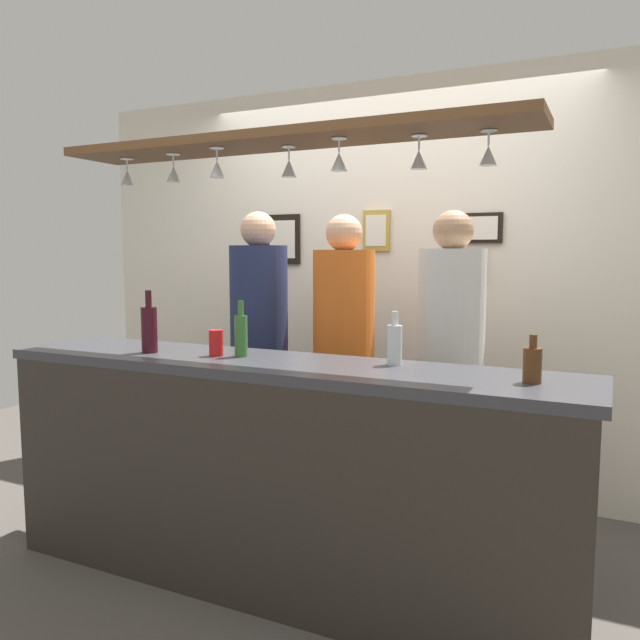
{
  "coord_description": "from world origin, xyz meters",
  "views": [
    {
      "loc": [
        1.34,
        -2.7,
        1.51
      ],
      "look_at": [
        0.0,
        0.1,
        1.17
      ],
      "focal_mm": 34.63,
      "sensor_mm": 36.0,
      "label": 1
    }
  ],
  "objects_px": {
    "person_left_navy_shirt": "(259,330)",
    "picture_frame_crest": "(376,231)",
    "drink_can": "(216,343)",
    "person_right_white_patterned_shirt": "(451,345)",
    "bottle_wine_dark_red": "(149,328)",
    "picture_frame_upper_small": "(484,228)",
    "picture_frame_lower_pair": "(460,267)",
    "picture_frame_caricature": "(283,239)",
    "bottle_beer_brown_stubby": "(532,364)",
    "bottle_soda_clear": "(395,343)",
    "bottle_beer_green_import": "(241,334)",
    "person_middle_orange_shirt": "(343,339)"
  },
  "relations": [
    {
      "from": "person_left_navy_shirt",
      "to": "picture_frame_crest",
      "type": "bearing_deg",
      "value": 53.3
    },
    {
      "from": "drink_can",
      "to": "picture_frame_crest",
      "type": "bearing_deg",
      "value": 79.37
    },
    {
      "from": "person_right_white_patterned_shirt",
      "to": "drink_can",
      "type": "relative_size",
      "value": 14.15
    },
    {
      "from": "bottle_wine_dark_red",
      "to": "person_right_white_patterned_shirt",
      "type": "bearing_deg",
      "value": 32.72
    },
    {
      "from": "picture_frame_upper_small",
      "to": "bottle_wine_dark_red",
      "type": "bearing_deg",
      "value": -131.32
    },
    {
      "from": "person_right_white_patterned_shirt",
      "to": "picture_frame_lower_pair",
      "type": "height_order",
      "value": "person_right_white_patterned_shirt"
    },
    {
      "from": "picture_frame_lower_pair",
      "to": "picture_frame_crest",
      "type": "relative_size",
      "value": 1.15
    },
    {
      "from": "person_right_white_patterned_shirt",
      "to": "picture_frame_upper_small",
      "type": "xyz_separation_m",
      "value": [
        0.03,
        0.65,
        0.62
      ]
    },
    {
      "from": "picture_frame_caricature",
      "to": "person_left_navy_shirt",
      "type": "bearing_deg",
      "value": -73.11
    },
    {
      "from": "drink_can",
      "to": "picture_frame_crest",
      "type": "height_order",
      "value": "picture_frame_crest"
    },
    {
      "from": "bottle_beer_brown_stubby",
      "to": "picture_frame_crest",
      "type": "bearing_deg",
      "value": 128.91
    },
    {
      "from": "bottle_beer_brown_stubby",
      "to": "picture_frame_lower_pair",
      "type": "bearing_deg",
      "value": 112.92
    },
    {
      "from": "person_left_navy_shirt",
      "to": "bottle_beer_brown_stubby",
      "type": "distance_m",
      "value": 1.79
    },
    {
      "from": "person_right_white_patterned_shirt",
      "to": "bottle_soda_clear",
      "type": "relative_size",
      "value": 7.51
    },
    {
      "from": "drink_can",
      "to": "picture_frame_upper_small",
      "type": "distance_m",
      "value": 1.78
    },
    {
      "from": "picture_frame_upper_small",
      "to": "bottle_beer_green_import",
      "type": "bearing_deg",
      "value": -121.13
    },
    {
      "from": "picture_frame_lower_pair",
      "to": "person_left_navy_shirt",
      "type": "bearing_deg",
      "value": -147.58
    },
    {
      "from": "person_middle_orange_shirt",
      "to": "bottle_wine_dark_red",
      "type": "bearing_deg",
      "value": -129.21
    },
    {
      "from": "bottle_beer_brown_stubby",
      "to": "bottle_soda_clear",
      "type": "bearing_deg",
      "value": 166.55
    },
    {
      "from": "person_middle_orange_shirt",
      "to": "picture_frame_upper_small",
      "type": "xyz_separation_m",
      "value": [
        0.63,
        0.65,
        0.62
      ]
    },
    {
      "from": "person_middle_orange_shirt",
      "to": "picture_frame_crest",
      "type": "xyz_separation_m",
      "value": [
        -0.05,
        0.65,
        0.62
      ]
    },
    {
      "from": "picture_frame_lower_pair",
      "to": "picture_frame_caricature",
      "type": "bearing_deg",
      "value": 180.0
    },
    {
      "from": "bottle_wine_dark_red",
      "to": "drink_can",
      "type": "relative_size",
      "value": 2.46
    },
    {
      "from": "picture_frame_crest",
      "to": "person_left_navy_shirt",
      "type": "bearing_deg",
      "value": -126.7
    },
    {
      "from": "bottle_beer_brown_stubby",
      "to": "picture_frame_crest",
      "type": "xyz_separation_m",
      "value": [
        -1.14,
        1.41,
        0.55
      ]
    },
    {
      "from": "bottle_soda_clear",
      "to": "bottle_beer_green_import",
      "type": "height_order",
      "value": "bottle_beer_green_import"
    },
    {
      "from": "person_right_white_patterned_shirt",
      "to": "picture_frame_caricature",
      "type": "xyz_separation_m",
      "value": [
        -1.34,
        0.65,
        0.56
      ]
    },
    {
      "from": "bottle_wine_dark_red",
      "to": "picture_frame_crest",
      "type": "bearing_deg",
      "value": 67.39
    },
    {
      "from": "bottle_wine_dark_red",
      "to": "picture_frame_lower_pair",
      "type": "distance_m",
      "value": 1.88
    },
    {
      "from": "drink_can",
      "to": "picture_frame_caricature",
      "type": "bearing_deg",
      "value": 106.66
    },
    {
      "from": "person_middle_orange_shirt",
      "to": "picture_frame_crest",
      "type": "height_order",
      "value": "picture_frame_crest"
    },
    {
      "from": "picture_frame_upper_small",
      "to": "picture_frame_caricature",
      "type": "xyz_separation_m",
      "value": [
        -1.36,
        0.0,
        -0.05
      ]
    },
    {
      "from": "drink_can",
      "to": "person_right_white_patterned_shirt",
      "type": "bearing_deg",
      "value": 39.45
    },
    {
      "from": "person_right_white_patterned_shirt",
      "to": "bottle_soda_clear",
      "type": "height_order",
      "value": "person_right_white_patterned_shirt"
    },
    {
      "from": "person_right_white_patterned_shirt",
      "to": "picture_frame_upper_small",
      "type": "distance_m",
      "value": 0.9
    },
    {
      "from": "bottle_beer_brown_stubby",
      "to": "picture_frame_crest",
      "type": "relative_size",
      "value": 0.69
    },
    {
      "from": "person_middle_orange_shirt",
      "to": "picture_frame_upper_small",
      "type": "relative_size",
      "value": 7.83
    },
    {
      "from": "bottle_beer_brown_stubby",
      "to": "picture_frame_caricature",
      "type": "height_order",
      "value": "picture_frame_caricature"
    },
    {
      "from": "picture_frame_caricature",
      "to": "bottle_beer_green_import",
      "type": "bearing_deg",
      "value": -68.66
    },
    {
      "from": "drink_can",
      "to": "picture_frame_caricature",
      "type": "relative_size",
      "value": 0.36
    },
    {
      "from": "person_left_navy_shirt",
      "to": "picture_frame_caricature",
      "type": "relative_size",
      "value": 5.15
    },
    {
      "from": "person_middle_orange_shirt",
      "to": "picture_frame_caricature",
      "type": "relative_size",
      "value": 5.06
    },
    {
      "from": "person_left_navy_shirt",
      "to": "bottle_beer_brown_stubby",
      "type": "xyz_separation_m",
      "value": [
        1.62,
        -0.76,
        0.05
      ]
    },
    {
      "from": "picture_frame_upper_small",
      "to": "bottle_beer_brown_stubby",
      "type": "bearing_deg",
      "value": -71.92
    },
    {
      "from": "drink_can",
      "to": "picture_frame_crest",
      "type": "distance_m",
      "value": 1.54
    },
    {
      "from": "picture_frame_upper_small",
      "to": "picture_frame_caricature",
      "type": "distance_m",
      "value": 1.36
    },
    {
      "from": "person_right_white_patterned_shirt",
      "to": "bottle_beer_brown_stubby",
      "type": "xyz_separation_m",
      "value": [
        0.48,
        -0.76,
        0.06
      ]
    },
    {
      "from": "person_left_navy_shirt",
      "to": "bottle_beer_brown_stubby",
      "type": "bearing_deg",
      "value": -24.94
    },
    {
      "from": "bottle_soda_clear",
      "to": "picture_frame_upper_small",
      "type": "relative_size",
      "value": 1.05
    },
    {
      "from": "person_middle_orange_shirt",
      "to": "picture_frame_crest",
      "type": "relative_size",
      "value": 6.62
    }
  ]
}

